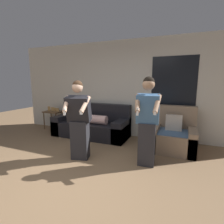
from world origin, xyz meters
TOP-DOWN VIEW (x-y plane):
  - ground_plane at (0.00, 0.00)m, footprint 14.00×14.00m
  - wall_back at (0.02, 2.87)m, footprint 6.99×0.07m
  - couch at (-0.82, 2.41)m, footprint 2.17×0.87m
  - armchair at (1.44, 2.27)m, footprint 0.99×0.93m
  - side_table at (-2.36, 2.60)m, footprint 0.57×0.42m
  - person_left at (-0.29, 0.98)m, footprint 0.52×0.58m
  - person_right at (1.02, 1.22)m, footprint 0.47×0.51m

SIDE VIEW (x-z plane):
  - ground_plane at x=0.00m, z-range 0.00..0.00m
  - armchair at x=1.44m, z-range -0.18..0.82m
  - couch at x=-0.82m, z-range -0.14..0.78m
  - side_table at x=-2.36m, z-range 0.14..0.89m
  - person_left at x=-0.29m, z-range 0.00..1.60m
  - person_right at x=1.02m, z-range 0.02..1.68m
  - wall_back at x=0.02m, z-range 0.00..2.70m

